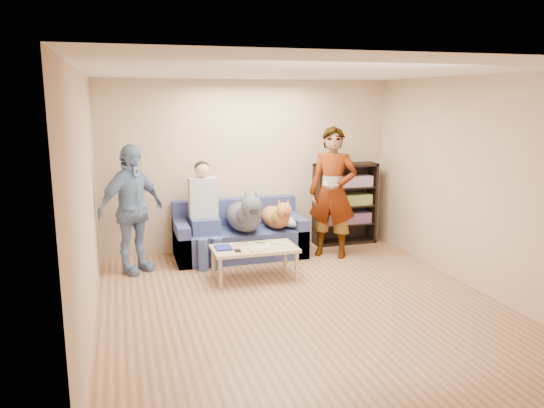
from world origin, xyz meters
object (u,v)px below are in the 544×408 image
object	(u,v)px
sofa	(239,237)
person_standing_left	(131,209)
notebook_blue	(223,248)
person_seated	(204,209)
camera_silver	(243,244)
person_standing_right	(333,193)
dog_gray	(245,215)
coffee_table	(254,251)
dog_tan	(277,216)
bookshelf	(345,202)

from	to	relation	value
sofa	person_standing_left	bearing A→B (deg)	-167.95
person_standing_left	notebook_blue	size ratio (longest dim) A/B	6.68
notebook_blue	person_seated	bearing A→B (deg)	96.58
camera_silver	person_standing_right	bearing A→B (deg)	19.85
person_seated	dog_gray	bearing A→B (deg)	-10.44
person_standing_right	person_standing_left	distance (m)	2.87
coffee_table	dog_tan	bearing A→B (deg)	56.90
dog_tan	dog_gray	bearing A→B (deg)	-173.92
notebook_blue	dog_gray	distance (m)	0.92
person_seated	camera_silver	bearing A→B (deg)	-64.35
person_standing_left	dog_tan	world-z (taller)	person_standing_left
person_standing_left	dog_tan	size ratio (longest dim) A/B	1.52
coffee_table	sofa	bearing A→B (deg)	88.32
person_standing_left	camera_silver	world-z (taller)	person_standing_left
person_standing_right	dog_tan	distance (m)	0.90
dog_tan	sofa	bearing A→B (deg)	161.36
person_standing_right	coffee_table	size ratio (longest dim) A/B	1.75
person_standing_right	notebook_blue	size ratio (longest dim) A/B	7.40
person_standing_left	person_standing_right	bearing A→B (deg)	-36.96
dog_tan	person_standing_left	bearing A→B (deg)	-175.85
person_standing_right	dog_gray	xyz separation A→B (m)	(-1.29, 0.15, -0.30)
person_standing_right	bookshelf	size ratio (longest dim) A/B	1.48
person_standing_right	camera_silver	xyz separation A→B (m)	(-1.48, -0.53, -0.52)
sofa	person_seated	distance (m)	0.73
dog_gray	dog_tan	distance (m)	0.50
notebook_blue	dog_tan	bearing A→B (deg)	40.10
sofa	camera_silver	bearing A→B (deg)	-99.32
notebook_blue	sofa	xyz separation A→B (m)	(0.43, 0.99, -0.15)
dog_gray	coffee_table	bearing A→B (deg)	-94.71
dog_tan	bookshelf	size ratio (longest dim) A/B	0.88
notebook_blue	sofa	bearing A→B (deg)	66.42
person_standing_left	coffee_table	world-z (taller)	person_standing_left
person_seated	dog_tan	world-z (taller)	person_seated
dog_gray	notebook_blue	bearing A→B (deg)	-121.69
camera_silver	person_seated	size ratio (longest dim) A/B	0.07
person_standing_left	dog_gray	size ratio (longest dim) A/B	1.36
notebook_blue	coffee_table	xyz separation A→B (m)	(0.40, -0.05, -0.06)
dog_tan	bookshelf	bearing A→B (deg)	17.97
person_standing_right	bookshelf	xyz separation A→B (m)	(0.47, 0.62, -0.28)
person_standing_right	dog_tan	xyz separation A→B (m)	(-0.80, 0.20, -0.35)
camera_silver	coffee_table	distance (m)	0.18
person_standing_right	notebook_blue	world-z (taller)	person_standing_right
person_standing_left	dog_gray	distance (m)	1.59
person_seated	bookshelf	bearing A→B (deg)	8.80
camera_silver	sofa	size ratio (longest dim) A/B	0.06
dog_gray	person_standing_left	bearing A→B (deg)	-176.46
camera_silver	dog_gray	distance (m)	0.74
dog_tan	bookshelf	xyz separation A→B (m)	(1.27, 0.41, 0.07)
person_standing_right	bookshelf	distance (m)	0.83
bookshelf	person_standing_left	bearing A→B (deg)	-170.44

